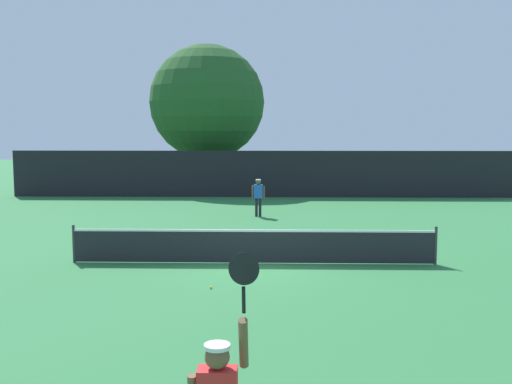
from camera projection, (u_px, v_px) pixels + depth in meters
ground_plane at (253, 263)px, 16.50m from camera, size 120.00×120.00×0.00m
tennis_net at (253, 245)px, 16.45m from camera, size 10.26×0.08×1.07m
perimeter_fence at (263, 174)px, 33.05m from camera, size 28.43×0.12×2.62m
player_receiving at (258, 194)px, 25.46m from camera, size 0.57×0.24×1.63m
tennis_ball at (211, 287)px, 13.84m from camera, size 0.07×0.07×0.07m
large_tree at (207, 102)px, 37.32m from camera, size 7.29×7.29×9.21m
parked_car_near at (146, 175)px, 39.89m from camera, size 1.94×4.22×1.69m
parked_car_mid at (289, 175)px, 39.45m from camera, size 2.46×4.42×1.69m
parked_car_far at (409, 174)px, 40.26m from camera, size 2.04×4.26×1.69m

